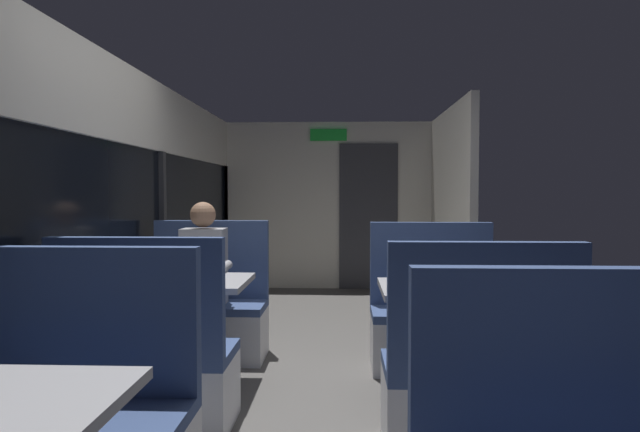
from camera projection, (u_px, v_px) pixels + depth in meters
ground_plane at (311, 398)px, 3.68m from camera, size 3.30×9.20×0.02m
carriage_window_panel_left at (90, 227)px, 3.70m from camera, size 0.09×8.48×2.30m
carriage_end_bulkhead at (333, 206)px, 7.82m from camera, size 2.90×0.11×2.30m
carriage_aisle_panel_right at (450, 208)px, 6.57m from camera, size 0.08×2.40×2.30m
dining_table_mid_window at (182, 294)px, 3.86m from camera, size 0.90×0.70×0.74m
bench_mid_window_facing_end at (147, 371)px, 3.17m from camera, size 0.95×0.50×1.10m
bench_mid_window_facing_entry at (207, 317)px, 4.57m from camera, size 0.95×0.50×1.10m
dining_table_rear_aisle at (452, 302)px, 3.58m from camera, size 0.90×0.70×0.74m
bench_rear_aisle_facing_end at (477, 388)px, 2.90m from camera, size 0.95×0.50×1.10m
bench_rear_aisle_facing_entry at (434, 325)px, 4.29m from camera, size 0.95×0.50×1.10m
seated_passenger at (205, 293)px, 4.49m from camera, size 0.47×0.55×1.26m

